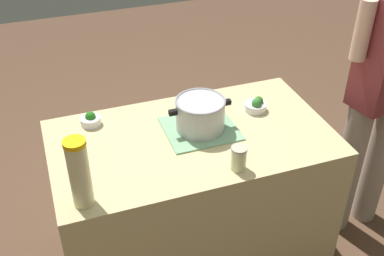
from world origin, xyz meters
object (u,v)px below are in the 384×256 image
cooking_pot (200,114)px  broccoli_bowl_front (256,105)px  mason_jar (239,158)px  person_cook (382,94)px  broccoli_bowl_center (91,120)px  lemonade_pitcher (79,173)px

cooking_pot → broccoli_bowl_front: (0.33, 0.07, -0.06)m
broccoli_bowl_front → mason_jar: bearing=-124.9°
person_cook → broccoli_bowl_center: bearing=168.3°
broccoli_bowl_front → broccoli_bowl_center: broccoli_bowl_front is taller
broccoli_bowl_center → cooking_pot: bearing=-24.1°
mason_jar → broccoli_bowl_center: (-0.55, 0.56, -0.03)m
lemonade_pitcher → broccoli_bowl_front: size_ratio=2.72×
lemonade_pitcher → broccoli_bowl_center: 0.58m
cooking_pot → broccoli_bowl_center: (-0.50, 0.22, -0.06)m
person_cook → lemonade_pitcher: bearing=-171.4°
person_cook → cooking_pot: bearing=175.1°
broccoli_bowl_center → person_cook: size_ratio=0.06×
broccoli_bowl_center → lemonade_pitcher: bearing=-102.4°
lemonade_pitcher → broccoli_bowl_front: lemonade_pitcher is taller
cooking_pot → mason_jar: bearing=-81.0°
mason_jar → cooking_pot: bearing=99.0°
broccoli_bowl_center → person_cook: 1.52m
broccoli_bowl_front → person_cook: person_cook is taller
cooking_pot → lemonade_pitcher: (-0.62, -0.33, 0.06)m
broccoli_bowl_front → person_cook: size_ratio=0.07×
person_cook → mason_jar: bearing=-165.0°
lemonade_pitcher → mason_jar: lemonade_pitcher is taller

